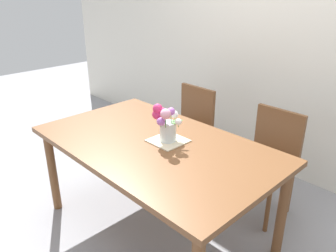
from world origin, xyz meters
The scene contains 7 objects.
ground_plane centered at (0.00, 0.00, 0.00)m, with size 12.00×12.00×0.00m, color #939399.
back_wall centered at (0.00, 1.60, 1.40)m, with size 7.00×0.10×2.80m, color silver.
dining_table centered at (0.00, 0.00, 0.69)m, with size 1.79×1.05×0.78m.
chair_left centered at (-0.45, 0.87, 0.52)m, with size 0.42×0.42×0.90m.
chair_right centered at (0.45, 0.87, 0.52)m, with size 0.42×0.42×0.90m.
placemat centered at (0.05, 0.08, 0.78)m, with size 0.24×0.24×0.01m, color beige.
flower_vase centered at (0.05, 0.07, 0.92)m, with size 0.23×0.23×0.27m.
Camera 1 is at (1.62, -1.44, 1.83)m, focal length 35.50 mm.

